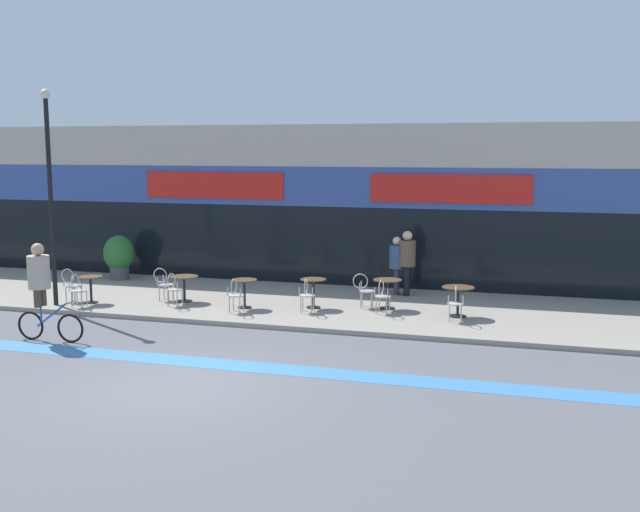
{
  "coord_description": "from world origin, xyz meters",
  "views": [
    {
      "loc": [
        6.18,
        -11.84,
        4.3
      ],
      "look_at": [
        0.63,
        7.16,
        1.42
      ],
      "focal_mm": 42.0,
      "sensor_mm": 36.0,
      "label": 1
    }
  ],
  "objects_px": {
    "cafe_chair_1_side": "(163,282)",
    "pedestrian_far_end": "(397,260)",
    "cafe_chair_2_near": "(235,293)",
    "cafe_chair_5_near": "(456,301)",
    "cafe_chair_4_near": "(382,294)",
    "bistro_table_3": "(313,287)",
    "cafe_chair_0_side": "(71,283)",
    "cafe_chair_0_near": "(77,288)",
    "pedestrian_near_end": "(407,257)",
    "bistro_table_2": "(244,288)",
    "cafe_chair_3_near": "(307,293)",
    "bistro_table_1": "(184,283)",
    "planter_pot": "(119,256)",
    "cafe_chair_4_side": "(364,288)",
    "bistro_table_4": "(387,288)",
    "bistro_table_0": "(91,284)",
    "cafe_chair_1_near": "(173,287)",
    "bistro_table_5": "(458,295)",
    "lamp_post": "(50,183)",
    "cyclist_0": "(41,282)"
  },
  "relations": [
    {
      "from": "bistro_table_3",
      "to": "bistro_table_5",
      "type": "bearing_deg",
      "value": 0.38
    },
    {
      "from": "bistro_table_4",
      "to": "lamp_post",
      "type": "height_order",
      "value": "lamp_post"
    },
    {
      "from": "cafe_chair_1_near",
      "to": "cafe_chair_4_side",
      "type": "distance_m",
      "value": 5.05
    },
    {
      "from": "cafe_chair_0_near",
      "to": "cafe_chair_3_near",
      "type": "bearing_deg",
      "value": -86.31
    },
    {
      "from": "bistro_table_5",
      "to": "pedestrian_far_end",
      "type": "xyz_separation_m",
      "value": [
        -1.99,
        2.38,
        0.45
      ]
    },
    {
      "from": "cafe_chair_0_side",
      "to": "cafe_chair_3_near",
      "type": "distance_m",
      "value": 6.63
    },
    {
      "from": "cafe_chair_0_near",
      "to": "bistro_table_3",
      "type": "bearing_deg",
      "value": -80.61
    },
    {
      "from": "bistro_table_0",
      "to": "cafe_chair_4_side",
      "type": "distance_m",
      "value": 7.4
    },
    {
      "from": "cafe_chair_3_near",
      "to": "cafe_chair_4_near",
      "type": "height_order",
      "value": "same"
    },
    {
      "from": "bistro_table_0",
      "to": "planter_pot",
      "type": "distance_m",
      "value": 3.71
    },
    {
      "from": "cafe_chair_5_near",
      "to": "pedestrian_far_end",
      "type": "bearing_deg",
      "value": 27.91
    },
    {
      "from": "cafe_chair_1_near",
      "to": "cafe_chair_4_near",
      "type": "height_order",
      "value": "same"
    },
    {
      "from": "bistro_table_5",
      "to": "cafe_chair_2_near",
      "type": "distance_m",
      "value": 5.61
    },
    {
      "from": "bistro_table_5",
      "to": "cafe_chair_4_side",
      "type": "bearing_deg",
      "value": 170.86
    },
    {
      "from": "cafe_chair_1_near",
      "to": "cafe_chair_3_near",
      "type": "distance_m",
      "value": 3.64
    },
    {
      "from": "bistro_table_5",
      "to": "cafe_chair_0_side",
      "type": "xyz_separation_m",
      "value": [
        -10.36,
        -1.1,
        -0.03
      ]
    },
    {
      "from": "cafe_chair_1_side",
      "to": "planter_pot",
      "type": "xyz_separation_m",
      "value": [
        -2.97,
        2.63,
        0.24
      ]
    },
    {
      "from": "cafe_chair_4_side",
      "to": "bistro_table_5",
      "type": "bearing_deg",
      "value": -14.83
    },
    {
      "from": "bistro_table_1",
      "to": "bistro_table_2",
      "type": "xyz_separation_m",
      "value": [
        1.88,
        -0.29,
        0.03
      ]
    },
    {
      "from": "cafe_chair_5_near",
      "to": "planter_pot",
      "type": "xyz_separation_m",
      "value": [
        -10.98,
        3.01,
        0.24
      ]
    },
    {
      "from": "bistro_table_3",
      "to": "cafe_chair_3_near",
      "type": "xyz_separation_m",
      "value": [
        0.01,
        -0.63,
        -0.03
      ]
    },
    {
      "from": "bistro_table_2",
      "to": "cafe_chair_3_near",
      "type": "distance_m",
      "value": 1.75
    },
    {
      "from": "lamp_post",
      "to": "cafe_chair_0_side",
      "type": "bearing_deg",
      "value": 75.42
    },
    {
      "from": "cafe_chair_4_side",
      "to": "lamp_post",
      "type": "bearing_deg",
      "value": -171.58
    },
    {
      "from": "cyclist_0",
      "to": "bistro_table_1",
      "type": "bearing_deg",
      "value": 71.13
    },
    {
      "from": "bistro_table_2",
      "to": "cafe_chair_5_near",
      "type": "xyz_separation_m",
      "value": [
        5.5,
        -0.09,
        -0.02
      ]
    },
    {
      "from": "cafe_chair_5_near",
      "to": "bistro_table_3",
      "type": "bearing_deg",
      "value": 75.19
    },
    {
      "from": "bistro_table_1",
      "to": "cafe_chair_3_near",
      "type": "height_order",
      "value": "cafe_chair_3_near"
    },
    {
      "from": "cafe_chair_2_near",
      "to": "cyclist_0",
      "type": "distance_m",
      "value": 4.72
    },
    {
      "from": "cafe_chair_4_near",
      "to": "bistro_table_3",
      "type": "bearing_deg",
      "value": 89.5
    },
    {
      "from": "bistro_table_1",
      "to": "cafe_chair_4_near",
      "type": "height_order",
      "value": "cafe_chair_4_near"
    },
    {
      "from": "cafe_chair_3_near",
      "to": "cafe_chair_4_near",
      "type": "distance_m",
      "value": 1.92
    },
    {
      "from": "cafe_chair_0_near",
      "to": "planter_pot",
      "type": "bearing_deg",
      "value": 10.33
    },
    {
      "from": "cafe_chair_0_near",
      "to": "pedestrian_near_end",
      "type": "height_order",
      "value": "pedestrian_near_end"
    },
    {
      "from": "cafe_chair_2_near",
      "to": "cafe_chair_5_near",
      "type": "height_order",
      "value": "same"
    },
    {
      "from": "pedestrian_near_end",
      "to": "bistro_table_4",
      "type": "bearing_deg",
      "value": 77.76
    },
    {
      "from": "bistro_table_3",
      "to": "bistro_table_4",
      "type": "distance_m",
      "value": 1.94
    },
    {
      "from": "cafe_chair_0_side",
      "to": "cafe_chair_3_near",
      "type": "relative_size",
      "value": 1.0
    },
    {
      "from": "bistro_table_1",
      "to": "cafe_chair_5_near",
      "type": "height_order",
      "value": "cafe_chair_5_near"
    },
    {
      "from": "cafe_chair_0_near",
      "to": "cafe_chair_3_near",
      "type": "height_order",
      "value": "same"
    },
    {
      "from": "bistro_table_0",
      "to": "bistro_table_2",
      "type": "xyz_separation_m",
      "value": [
        4.24,
        0.57,
        0.02
      ]
    },
    {
      "from": "pedestrian_near_end",
      "to": "pedestrian_far_end",
      "type": "distance_m",
      "value": 0.32
    },
    {
      "from": "bistro_table_1",
      "to": "bistro_table_3",
      "type": "bearing_deg",
      "value": 3.54
    },
    {
      "from": "cafe_chair_1_near",
      "to": "cafe_chair_2_near",
      "type": "distance_m",
      "value": 1.91
    },
    {
      "from": "cafe_chair_1_side",
      "to": "pedestrian_far_end",
      "type": "height_order",
      "value": "pedestrian_far_end"
    },
    {
      "from": "bistro_table_2",
      "to": "pedestrian_far_end",
      "type": "relative_size",
      "value": 0.45
    },
    {
      "from": "bistro_table_5",
      "to": "pedestrian_near_end",
      "type": "xyz_separation_m",
      "value": [
        -1.69,
        2.36,
        0.55
      ]
    },
    {
      "from": "cafe_chair_0_side",
      "to": "cafe_chair_4_near",
      "type": "bearing_deg",
      "value": 7.61
    },
    {
      "from": "cafe_chair_0_near",
      "to": "cafe_chair_4_side",
      "type": "height_order",
      "value": "same"
    },
    {
      "from": "cafe_chair_0_near",
      "to": "pedestrian_far_end",
      "type": "distance_m",
      "value": 8.77
    }
  ]
}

